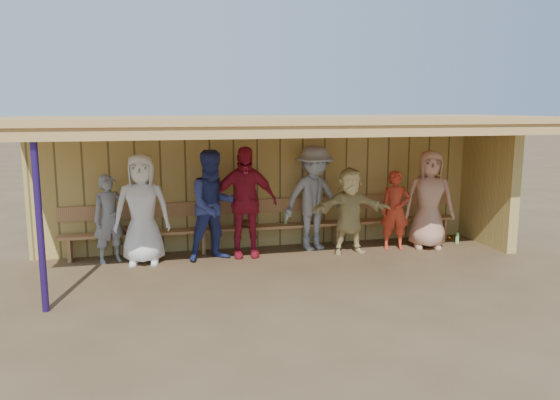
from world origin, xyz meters
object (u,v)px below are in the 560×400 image
(player_d, at_px, (244,202))
(bench, at_px, (270,221))
(player_e, at_px, (314,198))
(player_b, at_px, (142,209))
(player_f, at_px, (350,211))
(player_a, at_px, (109,219))
(player_c, at_px, (214,205))
(player_g, at_px, (395,210))
(player_h, at_px, (429,200))

(player_d, bearing_deg, bench, 43.49)
(player_d, relative_size, player_e, 1.01)
(player_e, height_order, bench, player_e)
(player_b, distance_m, player_d, 1.77)
(player_f, bearing_deg, player_b, 179.90)
(player_a, xyz_separation_m, player_e, (3.66, 0.00, 0.21))
(player_c, relative_size, bench, 0.25)
(player_b, bearing_deg, bench, 16.90)
(player_a, bearing_deg, player_f, -26.73)
(player_a, distance_m, player_e, 3.67)
(player_a, height_order, player_c, player_c)
(player_g, distance_m, player_h, 0.67)
(player_a, height_order, bench, player_a)
(player_f, distance_m, player_g, 0.94)
(player_h, bearing_deg, bench, -175.90)
(bench, bearing_deg, player_d, -141.05)
(player_f, height_order, player_g, player_f)
(player_f, relative_size, bench, 0.21)
(bench, bearing_deg, player_a, -173.98)
(player_e, bearing_deg, player_b, 170.97)
(player_e, xyz_separation_m, player_g, (1.49, -0.33, -0.23))
(player_e, height_order, player_g, player_e)
(player_e, relative_size, player_h, 1.05)
(player_d, bearing_deg, player_h, 0.13)
(player_h, bearing_deg, player_e, -173.10)
(player_e, distance_m, player_h, 2.17)
(player_a, xyz_separation_m, bench, (2.89, 0.31, -0.24))
(player_b, height_order, player_f, player_b)
(player_d, distance_m, player_e, 1.36)
(player_c, bearing_deg, player_f, -16.77)
(player_d, bearing_deg, player_g, 1.17)
(player_f, height_order, player_h, player_h)
(player_a, bearing_deg, player_e, -21.16)
(player_c, xyz_separation_m, player_h, (4.03, -0.18, -0.03))
(player_f, bearing_deg, player_c, 179.21)
(player_a, distance_m, player_d, 2.33)
(bench, bearing_deg, player_e, -21.66)
(player_d, relative_size, player_g, 1.33)
(player_a, xyz_separation_m, player_f, (4.21, -0.41, 0.03))
(player_a, bearing_deg, player_g, -24.84)
(player_f, bearing_deg, player_d, 175.45)
(player_f, bearing_deg, bench, 154.33)
(player_e, distance_m, player_f, 0.71)
(player_b, height_order, player_h, player_b)
(player_f, bearing_deg, player_e, 146.05)
(player_c, relative_size, player_g, 1.30)
(player_a, xyz_separation_m, player_c, (1.76, -0.26, 0.20))
(player_g, xyz_separation_m, bench, (-2.26, 0.64, -0.22))
(player_b, relative_size, player_c, 0.98)
(player_h, bearing_deg, player_g, -170.58)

